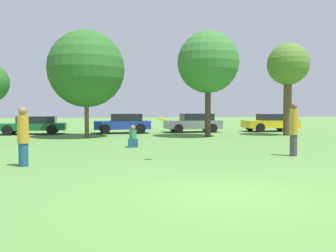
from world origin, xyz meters
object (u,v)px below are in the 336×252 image
bystander_sitting (133,138)px  tree_3 (288,66)px  tree_2 (208,62)px  person_catcher (294,129)px  parked_car_blue (123,123)px  person_thrower (23,136)px  tree_1 (86,69)px  parked_car_grey (194,122)px  parked_car_yellow (271,122)px  frisbee (161,119)px  parked_car_green (33,125)px

bystander_sitting → tree_3: size_ratio=0.17×
tree_2 → person_catcher: bearing=-85.0°
tree_2 → parked_car_blue: bearing=141.0°
person_catcher → tree_2: 9.85m
person_thrower → tree_3: size_ratio=0.31×
person_thrower → tree_1: tree_1 is taller
tree_2 → tree_3: 5.36m
parked_car_blue → parked_car_grey: bearing=-178.2°
tree_3 → tree_2: bearing=-176.5°
person_catcher → parked_car_yellow: 14.55m
person_thrower → parked_car_blue: bearing=70.3°
frisbee → parked_car_grey: bearing=72.8°
bystander_sitting → parked_car_green: parked_car_green is taller
tree_3 → parked_car_blue: tree_3 is taller
tree_1 → parked_car_blue: bearing=55.0°
bystander_sitting → parked_car_green: 11.06m
parked_car_yellow → tree_1: bearing=12.6°
person_thrower → parked_car_green: (-2.50, 14.09, -0.28)m
frisbee → tree_3: bearing=46.0°
person_catcher → tree_1: size_ratio=0.30×
frisbee → tree_1: tree_1 is taller
person_catcher → parked_car_blue: person_catcher is taller
person_catcher → frisbee: (-5.01, -0.41, 0.41)m
tree_2 → parked_car_blue: size_ratio=1.64×
bystander_sitting → tree_3: 12.34m
frisbee → bystander_sitting: (-0.68, 4.32, -0.99)m
parked_car_grey → parked_car_yellow: (6.01, -0.07, -0.01)m
frisbee → bystander_sitting: 4.49m
person_thrower → parked_car_grey: size_ratio=0.44×
parked_car_green → parked_car_yellow: (17.16, 0.41, 0.04)m
tree_1 → parked_car_yellow: size_ratio=1.56×
tree_2 → parked_car_green: (-11.01, 3.97, -3.88)m
person_catcher → tree_1: tree_1 is taller
person_catcher → parked_car_green: person_catcher is taller
bystander_sitting → parked_car_yellow: bearing=41.1°
parked_car_grey → frisbee: bearing=70.5°
parked_car_green → parked_car_blue: size_ratio=1.14×
tree_2 → parked_car_blue: tree_2 is taller
parked_car_green → person_catcher: bearing=129.7°
tree_1 → tree_3: 12.67m
bystander_sitting → tree_3: bearing=28.5°
parked_car_green → tree_2: bearing=157.9°
tree_1 → parked_car_green: 5.98m
bystander_sitting → parked_car_green: (-6.12, 9.21, 0.24)m
parked_car_yellow → parked_car_blue: bearing=-0.7°
frisbee → parked_car_blue: size_ratio=0.08×
frisbee → parked_car_green: size_ratio=0.07×
tree_2 → bystander_sitting: bearing=-133.0°
tree_2 → parked_car_yellow: size_ratio=1.56×
parked_car_grey → person_thrower: bearing=57.0°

